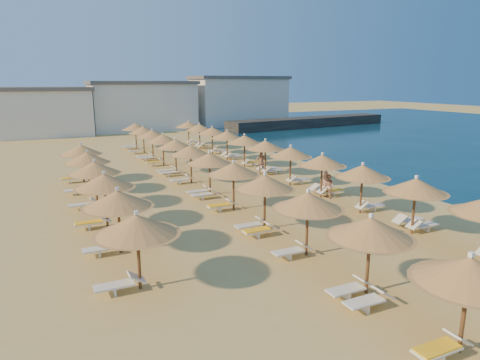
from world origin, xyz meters
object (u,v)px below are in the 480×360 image
parasol_row_east (277,149)px  beachgoer_b (328,186)px  beachgoer_a (325,179)px  beachgoer_c (261,163)px  jetty (310,122)px  parasol_row_west (200,155)px

parasol_row_east → beachgoer_b: size_ratio=28.33×
beachgoer_a → parasol_row_east: bearing=-158.9°
beachgoer_c → beachgoer_b: beachgoer_c is taller
parasol_row_east → beachgoer_b: 6.12m
jetty → parasol_row_east: size_ratio=0.69×
beachgoer_c → parasol_row_west: bearing=-140.1°
beachgoer_a → beachgoer_b: (-0.76, -1.36, -0.09)m
beachgoer_c → beachgoer_b: size_ratio=1.19×
jetty → beachgoer_a: beachgoer_a is taller
parasol_row_east → beachgoer_c: 2.79m
jetty → beachgoer_a: size_ratio=17.40×
beachgoer_a → beachgoer_b: beachgoer_a is taller
beachgoer_a → beachgoer_b: size_ratio=1.12×
jetty → beachgoer_a: (-23.46, -35.94, 0.11)m
beachgoer_c → beachgoer_b: 8.31m
parasol_row_east → parasol_row_west: bearing=180.0°
parasol_row_west → parasol_row_east: bearing=0.0°
beachgoer_b → parasol_row_east: bearing=176.4°
beachgoer_c → beachgoer_b: bearing=-69.3°
beachgoer_a → beachgoer_b: 1.56m
parasol_row_east → parasol_row_west: same height
beachgoer_b → beachgoer_c: bearing=176.1°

